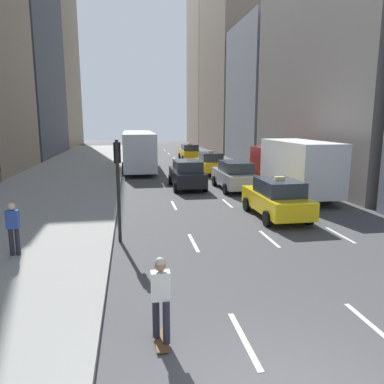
% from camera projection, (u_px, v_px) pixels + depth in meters
% --- Properties ---
extents(sidewalk_left, '(8.00, 66.00, 0.15)m').
position_uv_depth(sidewalk_left, '(73.00, 172.00, 30.49)').
color(sidewalk_left, gray).
rests_on(sidewalk_left, ground).
extents(lane_markings, '(5.72, 56.00, 0.01)m').
position_uv_depth(lane_markings, '(197.00, 178.00, 28.15)').
color(lane_markings, white).
rests_on(lane_markings, ground).
extents(building_row_right, '(6.00, 72.73, 33.73)m').
position_uv_depth(building_row_right, '(265.00, 21.00, 39.05)').
color(building_row_right, slate).
rests_on(building_row_right, ground).
extents(taxi_lead, '(2.02, 4.40, 1.87)m').
position_uv_depth(taxi_lead, '(210.00, 163.00, 30.09)').
color(taxi_lead, yellow).
rests_on(taxi_lead, ground).
extents(taxi_second, '(2.02, 4.40, 1.87)m').
position_uv_depth(taxi_second, '(189.00, 152.00, 40.39)').
color(taxi_second, yellow).
rests_on(taxi_second, ground).
extents(taxi_third, '(2.02, 4.40, 1.87)m').
position_uv_depth(taxi_third, '(277.00, 198.00, 16.44)').
color(taxi_third, yellow).
rests_on(taxi_third, ground).
extents(sedan_black_near, '(2.02, 4.79, 1.79)m').
position_uv_depth(sedan_black_near, '(234.00, 175.00, 23.11)').
color(sedan_black_near, '#9EA0A5').
rests_on(sedan_black_near, ground).
extents(sedan_silver_behind, '(2.02, 4.67, 1.79)m').
position_uv_depth(sedan_silver_behind, '(187.00, 174.00, 23.66)').
color(sedan_silver_behind, black).
rests_on(sedan_silver_behind, ground).
extents(city_bus, '(2.80, 11.61, 3.25)m').
position_uv_depth(city_bus, '(138.00, 149.00, 32.73)').
color(city_bus, silver).
rests_on(city_bus, ground).
extents(box_truck, '(2.58, 8.40, 3.15)m').
position_uv_depth(box_truck, '(292.00, 166.00, 21.37)').
color(box_truck, maroon).
rests_on(box_truck, ground).
extents(skateboarder, '(0.36, 0.80, 1.75)m').
position_uv_depth(skateboarder, '(161.00, 297.00, 7.07)').
color(skateboarder, brown).
rests_on(skateboarder, ground).
extents(pedestrian_mid_block, '(0.36, 0.22, 1.65)m').
position_uv_depth(pedestrian_mid_block, '(13.00, 226.00, 11.39)').
color(pedestrian_mid_block, '#23232D').
rests_on(pedestrian_mid_block, sidewalk_left).
extents(traffic_light_pole, '(0.24, 0.42, 3.60)m').
position_uv_depth(traffic_light_pole, '(118.00, 174.00, 12.97)').
color(traffic_light_pole, black).
rests_on(traffic_light_pole, ground).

